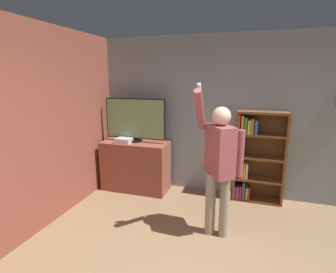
{
  "coord_description": "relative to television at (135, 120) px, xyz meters",
  "views": [
    {
      "loc": [
        0.37,
        -1.65,
        2.01
      ],
      "look_at": [
        -0.74,
        1.88,
        1.17
      ],
      "focal_mm": 28.0,
      "sensor_mm": 36.0,
      "label": 1
    }
  ],
  "objects": [
    {
      "name": "wall_back",
      "position": [
        1.54,
        0.34,
        0.07
      ],
      "size": [
        6.41,
        0.09,
        2.7
      ],
      "color": "gray",
      "rests_on": "ground_plane"
    },
    {
      "name": "tv_ledge",
      "position": [
        0.0,
        -0.03,
        -0.84
      ],
      "size": [
        1.18,
        0.52,
        0.89
      ],
      "color": "brown",
      "rests_on": "ground_plane"
    },
    {
      "name": "television",
      "position": [
        0.0,
        0.0,
        0.0
      ],
      "size": [
        1.1,
        0.22,
        0.77
      ],
      "color": "black",
      "rests_on": "tv_ledge"
    },
    {
      "name": "wall_side_brick",
      "position": [
        -0.7,
        -1.09,
        0.07
      ],
      "size": [
        0.06,
        4.41,
        2.7
      ],
      "color": "brown",
      "rests_on": "ground_plane"
    },
    {
      "name": "game_console",
      "position": [
        -0.16,
        -0.15,
        -0.35
      ],
      "size": [
        0.26,
        0.2,
        0.09
      ],
      "color": "silver",
      "rests_on": "tv_ledge"
    },
    {
      "name": "bookshelf",
      "position": [
        2.02,
        0.16,
        -0.55
      ],
      "size": [
        0.78,
        0.28,
        1.49
      ],
      "color": "brown",
      "rests_on": "ground_plane"
    },
    {
      "name": "person",
      "position": [
        1.59,
        -1.03,
        -0.27
      ],
      "size": [
        0.57,
        0.55,
        1.95
      ],
      "rotation": [
        0.0,
        0.0,
        -1.0
      ],
      "color": "gray",
      "rests_on": "ground_plane"
    }
  ]
}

